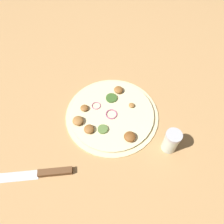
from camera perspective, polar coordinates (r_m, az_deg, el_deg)
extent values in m
plane|color=tan|center=(0.78, 0.00, -0.80)|extent=(3.00, 3.00, 0.00)
cylinder|color=beige|center=(0.77, 0.00, -0.61)|extent=(0.33, 0.33, 0.01)
cylinder|color=beige|center=(0.77, 0.00, -0.33)|extent=(0.30, 0.30, 0.00)
cylinder|color=#385B23|center=(0.80, -0.14, 3.69)|extent=(0.04, 0.04, 0.01)
torus|color=#A34C70|center=(0.78, -4.15, 1.66)|extent=(0.03, 0.03, 0.00)
torus|color=#A34C70|center=(0.76, 0.01, -0.61)|extent=(0.04, 0.04, 0.00)
ellipsoid|color=brown|center=(0.78, -7.22, 1.05)|extent=(0.03, 0.03, 0.01)
ellipsoid|color=brown|center=(0.73, -6.01, -4.46)|extent=(0.03, 0.03, 0.02)
ellipsoid|color=brown|center=(0.71, 4.69, -6.45)|extent=(0.04, 0.04, 0.02)
cylinder|color=#567538|center=(0.73, -2.43, -4.51)|extent=(0.03, 0.03, 0.01)
ellipsoid|color=#996633|center=(0.78, 5.15, 1.76)|extent=(0.02, 0.02, 0.01)
ellipsoid|color=brown|center=(0.82, 1.71, 5.82)|extent=(0.03, 0.03, 0.02)
ellipsoid|color=#996633|center=(0.75, -8.86, -2.26)|extent=(0.04, 0.04, 0.02)
cube|color=brown|center=(0.70, -14.61, -14.91)|extent=(0.06, 0.10, 0.02)
cylinder|color=silver|center=(0.71, 15.09, -7.60)|extent=(0.05, 0.05, 0.08)
cylinder|color=#B2B2B7|center=(0.67, 15.90, -5.93)|extent=(0.05, 0.05, 0.01)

